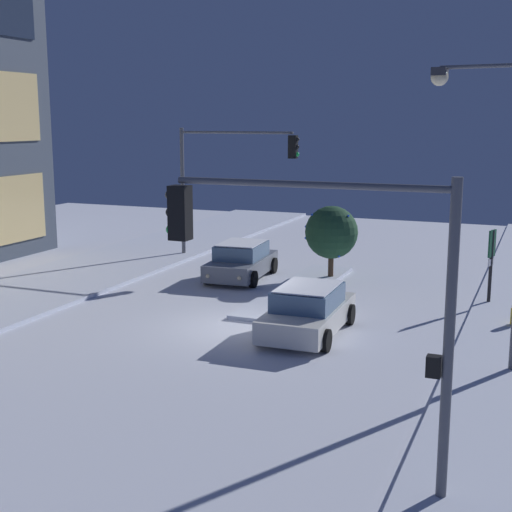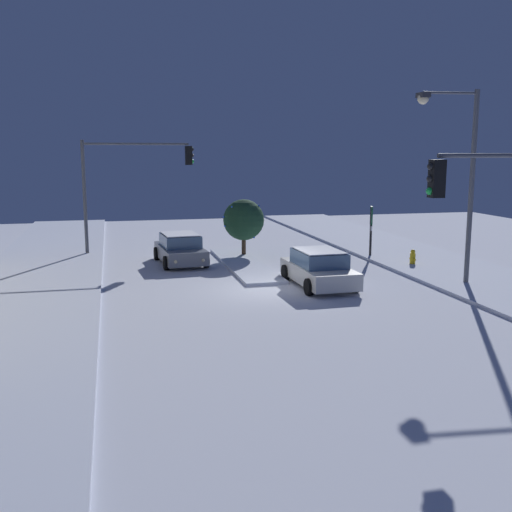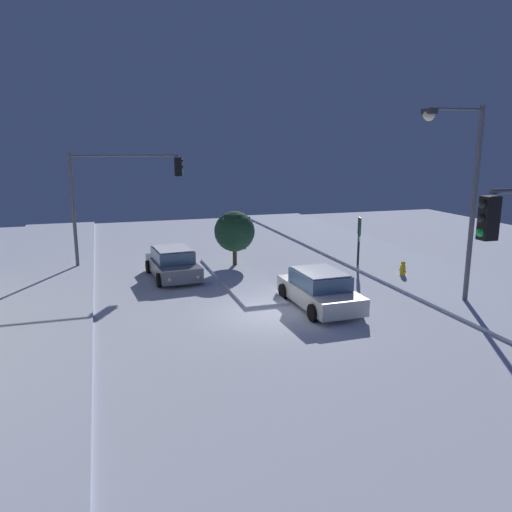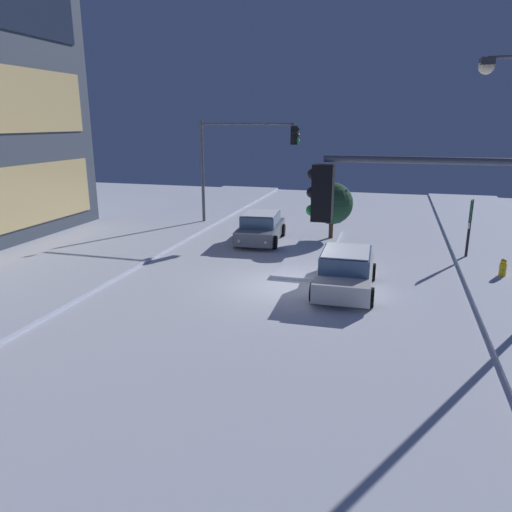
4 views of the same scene
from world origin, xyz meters
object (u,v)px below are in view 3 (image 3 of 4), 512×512
(car_near, at_px, (320,290))
(decorated_tree_median, at_px, (235,231))
(traffic_light_corner_far_right, at_px, (120,185))
(parking_info_sign, at_px, (359,235))
(fire_hydrant, at_px, (403,270))
(street_lamp_arched, at_px, (461,179))
(car_far, at_px, (173,264))

(car_near, xyz_separation_m, decorated_tree_median, (7.46, 1.49, 1.22))
(traffic_light_corner_far_right, distance_m, decorated_tree_median, 6.49)
(car_near, bearing_deg, parking_info_sign, -42.03)
(car_near, height_order, traffic_light_corner_far_right, traffic_light_corner_far_right)
(parking_info_sign, distance_m, decorated_tree_median, 6.55)
(parking_info_sign, bearing_deg, traffic_light_corner_far_right, -3.35)
(car_near, xyz_separation_m, fire_hydrant, (2.92, -5.76, -0.31))
(street_lamp_arched, bearing_deg, parking_info_sign, -80.37)
(fire_hydrant, bearing_deg, car_near, 116.91)
(car_near, bearing_deg, street_lamp_arched, -104.96)
(car_near, height_order, fire_hydrant, car_near)
(traffic_light_corner_far_right, xyz_separation_m, decorated_tree_median, (-2.33, -5.58, -2.35))
(car_far, relative_size, street_lamp_arched, 0.57)
(car_near, xyz_separation_m, car_far, (6.29, 4.92, -0.00))
(parking_info_sign, bearing_deg, car_near, 65.63)
(traffic_light_corner_far_right, distance_m, parking_info_sign, 12.84)
(traffic_light_corner_far_right, height_order, street_lamp_arched, street_lamp_arched)
(parking_info_sign, xyz_separation_m, decorated_tree_median, (1.86, 6.27, 0.23))
(street_lamp_arched, height_order, decorated_tree_median, street_lamp_arched)
(decorated_tree_median, bearing_deg, traffic_light_corner_far_right, 67.33)
(car_far, distance_m, traffic_light_corner_far_right, 5.45)
(street_lamp_arched, xyz_separation_m, fire_hydrant, (4.18, -0.50, -4.66))
(car_near, distance_m, parking_info_sign, 7.44)
(car_far, height_order, fire_hydrant, car_far)
(car_near, distance_m, fire_hydrant, 6.47)
(car_far, bearing_deg, parking_info_sign, 81.24)
(car_far, height_order, traffic_light_corner_far_right, traffic_light_corner_far_right)
(traffic_light_corner_far_right, distance_m, fire_hydrant, 15.06)
(car_far, distance_m, decorated_tree_median, 3.83)
(car_near, xyz_separation_m, traffic_light_corner_far_right, (9.80, 7.07, 3.58))
(car_near, bearing_deg, traffic_light_corner_far_right, 34.28)
(traffic_light_corner_far_right, height_order, parking_info_sign, traffic_light_corner_far_right)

